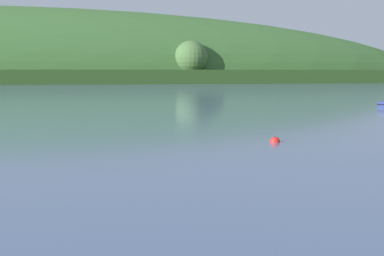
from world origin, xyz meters
name	(u,v)px	position (x,y,z in m)	size (l,w,h in m)	color
far_shoreline_hill	(8,82)	(-45.37, 227.64, 0.22)	(479.19, 83.46, 58.58)	#27431B
mooring_buoy_far_upstream	(275,142)	(1.54, 33.93, 0.00)	(0.69, 0.69, 0.77)	red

